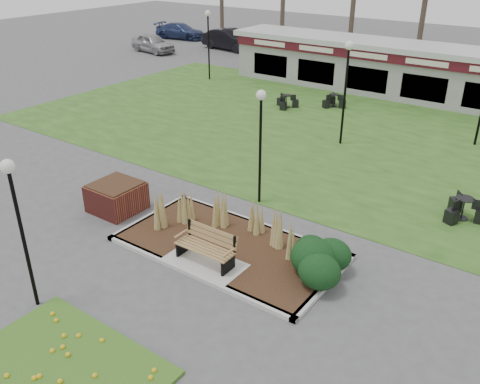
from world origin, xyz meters
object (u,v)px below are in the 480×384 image
Objects in this scene: car_black at (230,39)px; car_blue at (180,31)px; bistro_set_c at (462,212)px; food_pavilion at (433,74)px; car_silver at (153,43)px; lamp_post_far_left at (208,30)px; lamp_post_near_left at (16,203)px; bistro_set_b at (286,103)px; park_bench at (207,246)px; bistro_set_a at (334,102)px; brick_planter at (117,197)px; lamp_post_mid_left at (347,71)px; lamp_post_mid_right at (261,123)px.

car_black is 1.06× the size of car_blue.
bistro_set_c is 35.80m from car_blue.
food_pavilion is at bearing -99.51° from car_black.
lamp_post_far_left is at bearing -106.14° from car_silver.
car_black is at bearing -112.69° from car_blue.
lamp_post_near_left is 0.77× the size of car_black.
lamp_post_near_left is at bearing -62.04° from lamp_post_far_left.
bistro_set_b is 0.26× the size of car_blue.
bistro_set_b is (-5.77, -5.85, -1.24)m from food_pavilion.
car_black is (-15.54, 28.88, -1.96)m from lamp_post_near_left.
car_black is at bearing 163.13° from food_pavilion.
park_bench is 30.43m from car_silver.
lamp_post_far_left is at bearing -165.45° from food_pavilion.
bistro_set_a is 17.07m from car_black.
food_pavilion is 5.24× the size of car_blue.
car_black reaches higher than bistro_set_b.
food_pavilion is (4.40, 18.96, 1.00)m from brick_planter.
car_blue is (-23.57, 16.14, -2.52)m from lamp_post_mid_left.
park_bench is 0.34× the size of car_black.
park_bench is 8.35m from bistro_set_c.
bistro_set_c is at bearing -44.98° from bistro_set_a.
car_black is (-22.85, 18.46, 0.56)m from bistro_set_c.
car_black reaches higher than bistro_set_c.
lamp_post_near_left is (-2.31, -3.75, 2.20)m from park_bench.
brick_planter is 13.19m from bistro_set_b.
car_silver is at bearing 137.00° from park_bench.
car_silver is at bearing 177.33° from food_pavilion.
bistro_set_c is (10.77, -7.19, 0.02)m from bistro_set_b.
lamp_post_mid_left reaches higher than lamp_post_far_left.
park_bench is at bearing -90.00° from food_pavilion.
park_bench is 0.45× the size of lamp_post_near_left.
food_pavilion is 5.83× the size of lamp_post_far_left.
lamp_post_near_left reaches higher than car_silver.
bistro_set_a is at bearing -96.73° from car_silver.
brick_planter is at bearing -137.91° from lamp_post_mid_right.
lamp_post_mid_left is at bearing 71.36° from brick_planter.
lamp_post_mid_right reaches higher than car_black.
food_pavilion is 8.31m from bistro_set_b.
lamp_post_far_left is (-12.98, -3.37, 1.60)m from food_pavilion.
lamp_post_far_left is at bearing 134.18° from lamp_post_mid_right.
brick_planter is at bearing -108.64° from lamp_post_mid_left.
lamp_post_far_left reaches higher than car_blue.
brick_planter reaches higher than bistro_set_a.
lamp_post_mid_right is at bearing 79.55° from lamp_post_near_left.
bistro_set_c is (7.31, 10.42, -2.52)m from lamp_post_near_left.
lamp_post_mid_left is (1.24, 14.36, 0.42)m from lamp_post_near_left.
bistro_set_a is at bearing 135.02° from bistro_set_c.
car_blue is (-2.39, 6.00, -0.03)m from car_silver.
lamp_post_near_left is (2.09, -4.50, 2.31)m from brick_planter.
lamp_post_near_left is at bearing -78.90° from bistro_set_b.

